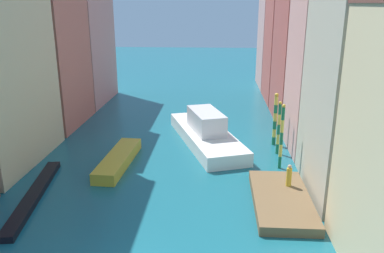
{
  "coord_description": "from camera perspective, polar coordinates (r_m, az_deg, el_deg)",
  "views": [
    {
      "loc": [
        3.98,
        -14.55,
        12.35
      ],
      "look_at": [
        1.73,
        19.81,
        1.5
      ],
      "focal_mm": 36.68,
      "sensor_mm": 36.0,
      "label": 1
    }
  ],
  "objects": [
    {
      "name": "motorboat_0",
      "position": [
        31.91,
        -10.63,
        -4.75
      ],
      "size": [
        2.16,
        8.01,
        0.87
      ],
      "color": "gold",
      "rests_on": "ground"
    },
    {
      "name": "vaporetto_white",
      "position": [
        36.07,
        2.05,
        -0.86
      ],
      "size": [
        7.79,
        13.48,
        3.02
      ],
      "color": "white",
      "rests_on": "ground"
    },
    {
      "name": "building_right_4",
      "position": [
        52.99,
        15.36,
        13.65
      ],
      "size": [
        8.02,
        8.79,
        18.69
      ],
      "color": "#B25147",
      "rests_on": "ground"
    },
    {
      "name": "building_left_3",
      "position": [
        52.85,
        -16.79,
        11.42
      ],
      "size": [
        8.02,
        10.88,
        14.84
      ],
      "color": "tan",
      "rests_on": "ground"
    },
    {
      "name": "mooring_pole_1",
      "position": [
        33.79,
        12.49,
        -0.14
      ],
      "size": [
        0.28,
        0.28,
        4.62
      ],
      "color": "#197247",
      "rests_on": "ground"
    },
    {
      "name": "building_right_5",
      "position": [
        61.97,
        13.73,
        14.5
      ],
      "size": [
        8.02,
        9.12,
        19.25
      ],
      "color": "tan",
      "rests_on": "ground"
    },
    {
      "name": "building_right_3",
      "position": [
        43.5,
        18.03,
        14.92
      ],
      "size": [
        8.02,
        9.78,
        22.03
      ],
      "color": "#B25147",
      "rests_on": "ground"
    },
    {
      "name": "waterfront_dock",
      "position": [
        26.21,
        12.87,
        -10.36
      ],
      "size": [
        3.57,
        7.66,
        0.6
      ],
      "color": "brown",
      "rests_on": "ground"
    },
    {
      "name": "mooring_pole_0",
      "position": [
        30.72,
        12.89,
        -1.42
      ],
      "size": [
        0.27,
        0.27,
        5.17
      ],
      "color": "#197247",
      "rests_on": "ground"
    },
    {
      "name": "person_on_dock",
      "position": [
        27.2,
        13.92,
        -7.0
      ],
      "size": [
        0.36,
        0.36,
        1.53
      ],
      "color": "gold",
      "rests_on": "waterfront_dock"
    },
    {
      "name": "building_right_1",
      "position": [
        27.72,
        25.52,
        5.06
      ],
      "size": [
        8.02,
        8.79,
        14.36
      ],
      "color": "#BCB299",
      "rests_on": "ground"
    },
    {
      "name": "mooring_pole_2",
      "position": [
        35.88,
        11.98,
        1.11
      ],
      "size": [
        0.36,
        0.36,
        4.81
      ],
      "color": "#197247",
      "rests_on": "ground"
    },
    {
      "name": "building_left_2",
      "position": [
        43.38,
        -21.57,
        11.4
      ],
      "size": [
        8.02,
        9.35,
        17.27
      ],
      "color": "#C6705B",
      "rests_on": "ground"
    },
    {
      "name": "building_right_2",
      "position": [
        35.01,
        21.35,
        12.71
      ],
      "size": [
        8.02,
        7.33,
        20.25
      ],
      "color": "tan",
      "rests_on": "ground"
    },
    {
      "name": "ground_plane",
      "position": [
        41.15,
        -1.98,
        0.02
      ],
      "size": [
        154.0,
        154.0,
        0.0
      ],
      "primitive_type": "plane",
      "color": "#196070"
    },
    {
      "name": "gondola_black",
      "position": [
        28.37,
        -21.98,
        -9.23
      ],
      "size": [
        2.44,
        10.54,
        0.41
      ],
      "color": "black",
      "rests_on": "ground"
    }
  ]
}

